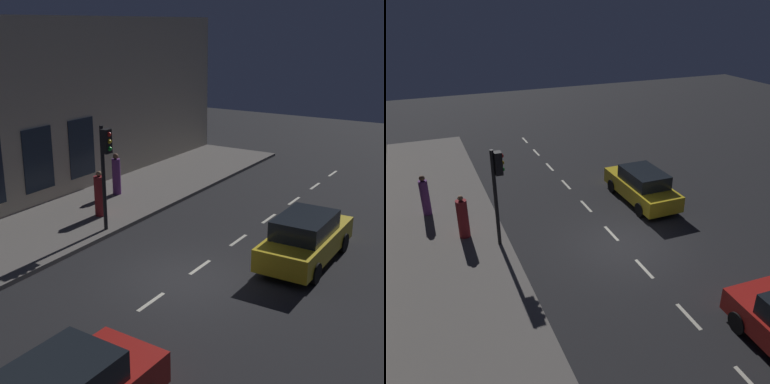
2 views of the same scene
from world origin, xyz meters
TOP-DOWN VIEW (x-y plane):
  - ground_plane at (0.00, 0.00)m, footprint 60.00×60.00m
  - sidewalk at (6.25, 0.00)m, footprint 4.50×32.00m
  - lane_centre_line at (0.00, -1.00)m, footprint 0.12×27.20m
  - traffic_light at (4.27, -1.72)m, footprint 0.48×0.32m
  - parked_car_0 at (-2.59, -3.13)m, footprint 1.82×4.36m
  - pedestrian_0 at (5.53, -2.76)m, footprint 0.59×0.59m
  - pedestrian_1 at (6.75, -5.25)m, footprint 0.48×0.48m

SIDE VIEW (x-z plane):
  - ground_plane at x=0.00m, z-range 0.00..0.00m
  - lane_centre_line at x=0.00m, z-range 0.00..0.01m
  - sidewalk at x=6.25m, z-range 0.00..0.15m
  - parked_car_0 at x=-2.59m, z-range 0.00..1.58m
  - pedestrian_0 at x=5.53m, z-range 0.07..1.84m
  - pedestrian_1 at x=6.75m, z-range 0.09..1.89m
  - traffic_light at x=4.27m, z-range 0.87..4.64m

